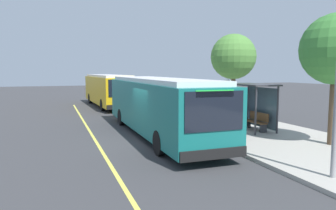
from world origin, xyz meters
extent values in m
plane|color=#38383A|center=(0.00, 0.00, 0.00)|extent=(120.00, 120.00, 0.00)
cube|color=#A8A399|center=(0.00, 6.00, 0.07)|extent=(44.00, 6.40, 0.15)
cube|color=#E0D64C|center=(0.00, -2.20, 0.00)|extent=(36.00, 0.14, 0.01)
cube|color=#146B66|center=(-1.29, 1.00, 1.55)|extent=(12.14, 2.57, 2.40)
cube|color=silver|center=(-1.29, 1.00, 2.85)|extent=(11.17, 2.31, 0.20)
cube|color=black|center=(4.80, 1.01, 1.98)|extent=(0.04, 2.17, 1.34)
cube|color=black|center=(-1.29, 2.29, 1.84)|extent=(10.68, 0.05, 1.06)
cube|color=silver|center=(-1.29, 2.29, 0.57)|extent=(11.53, 0.04, 0.28)
cube|color=#26D83F|center=(4.80, 1.01, 2.57)|extent=(0.03, 1.40, 0.24)
cube|color=black|center=(4.81, 1.01, 0.53)|extent=(0.08, 2.50, 0.36)
cylinder|color=black|center=(2.47, 2.16, 0.50)|extent=(1.00, 0.28, 1.00)
cylinder|color=black|center=(2.48, -0.15, 0.50)|extent=(1.00, 0.28, 1.00)
cylinder|color=black|center=(-4.93, 2.15, 0.50)|extent=(1.00, 0.28, 1.00)
cylinder|color=black|center=(-4.93, -0.16, 0.50)|extent=(1.00, 0.28, 1.00)
cube|color=gold|center=(-15.77, 0.79, 1.55)|extent=(11.21, 3.01, 2.40)
cube|color=silver|center=(-15.77, 0.79, 2.85)|extent=(10.31, 2.72, 0.20)
cube|color=black|center=(-10.21, 1.02, 1.98)|extent=(0.13, 2.17, 1.34)
cube|color=black|center=(-15.83, 2.08, 1.84)|extent=(9.77, 0.45, 1.06)
cube|color=black|center=(-15.83, 2.08, 0.57)|extent=(10.55, 0.47, 0.28)
cube|color=#26D83F|center=(-10.20, 1.02, 2.57)|extent=(0.09, 1.40, 0.24)
cube|color=black|center=(-10.19, 1.02, 0.53)|extent=(0.18, 2.50, 0.36)
cylinder|color=black|center=(-12.38, 2.09, 0.50)|extent=(1.01, 0.32, 1.00)
cylinder|color=black|center=(-12.28, -0.22, 0.50)|extent=(1.01, 0.32, 1.00)
cylinder|color=black|center=(-19.15, 1.80, 0.50)|extent=(1.01, 0.32, 1.00)
cylinder|color=black|center=(-19.05, -0.51, 0.50)|extent=(1.01, 0.32, 1.00)
cylinder|color=#333338|center=(1.04, 6.60, 1.35)|extent=(0.10, 0.10, 2.40)
cylinder|color=#333338|center=(1.04, 5.30, 1.35)|extent=(0.10, 0.10, 2.40)
cylinder|color=#333338|center=(-1.56, 6.60, 1.35)|extent=(0.10, 0.10, 2.40)
cylinder|color=#333338|center=(-1.56, 5.30, 1.35)|extent=(0.10, 0.10, 2.40)
cube|color=#333338|center=(-0.26, 5.95, 2.59)|extent=(2.90, 1.60, 0.08)
cube|color=#4C606B|center=(-0.26, 6.60, 1.35)|extent=(2.47, 0.04, 2.16)
cube|color=navy|center=(-1.56, 5.95, 1.30)|extent=(0.06, 1.11, 1.82)
cube|color=brown|center=(-0.12, 6.11, 0.60)|extent=(1.60, 0.44, 0.06)
cube|color=brown|center=(-0.12, 6.35, 0.88)|extent=(1.60, 0.05, 0.44)
cube|color=#333338|center=(-0.84, 6.11, 0.38)|extent=(0.08, 0.40, 0.45)
cube|color=#333338|center=(0.60, 6.11, 0.38)|extent=(0.08, 0.40, 0.45)
cylinder|color=#333338|center=(1.74, 3.32, 1.55)|extent=(0.07, 0.07, 2.80)
cube|color=white|center=(1.74, 3.30, 2.65)|extent=(0.44, 0.03, 0.56)
cube|color=red|center=(1.74, 3.28, 2.65)|extent=(0.40, 0.01, 0.16)
cylinder|color=brown|center=(3.83, 7.23, 1.62)|extent=(0.36, 0.36, 2.95)
cylinder|color=brown|center=(-4.64, 7.45, 1.64)|extent=(0.36, 0.36, 2.98)
sphere|color=#4C8438|center=(-4.64, 7.45, 4.27)|extent=(3.03, 3.03, 3.03)
camera|label=1|loc=(14.06, -3.99, 3.32)|focal=33.88mm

